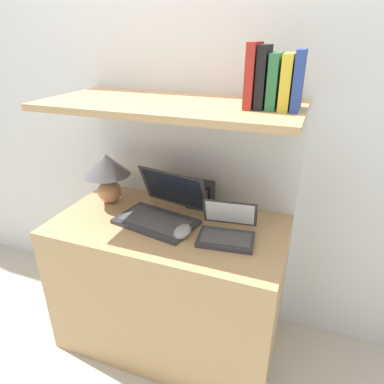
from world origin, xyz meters
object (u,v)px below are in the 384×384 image
(table_lamp, at_px, (107,171))
(router_box, at_px, (200,195))
(computer_mouse, at_px, (182,231))
(book_green, at_px, (275,81))
(book_black, at_px, (263,77))
(book_red, at_px, (253,75))
(book_blue, at_px, (299,81))
(book_yellow, at_px, (287,82))
(laptop_small, at_px, (227,231))
(laptop_large, at_px, (162,211))

(table_lamp, distance_m, router_box, 0.49)
(router_box, bearing_deg, computer_mouse, -86.10)
(book_green, height_order, book_black, book_black)
(computer_mouse, distance_m, book_red, 0.71)
(router_box, xyz_separation_m, book_green, (0.34, -0.15, 0.59))
(table_lamp, bearing_deg, book_red, -2.61)
(book_blue, bearing_deg, router_box, 160.54)
(router_box, xyz_separation_m, book_yellow, (0.38, -0.15, 0.59))
(book_green, bearing_deg, book_red, 180.00)
(table_lamp, distance_m, laptop_small, 0.70)
(table_lamp, relative_size, book_green, 1.34)
(laptop_small, bearing_deg, laptop_large, 171.88)
(table_lamp, bearing_deg, computer_mouse, -19.95)
(router_box, xyz_separation_m, book_black, (0.30, -0.15, 0.60))
(book_yellow, xyz_separation_m, book_green, (-0.05, 0.00, 0.00))
(table_lamp, bearing_deg, book_black, -2.47)
(book_yellow, bearing_deg, laptop_small, -153.48)
(laptop_large, xyz_separation_m, book_blue, (0.55, 0.04, 0.62))
(laptop_small, distance_m, computer_mouse, 0.20)
(book_blue, bearing_deg, computer_mouse, -160.44)
(book_black, bearing_deg, book_green, 0.00)
(book_green, xyz_separation_m, book_red, (-0.08, 0.00, 0.02))
(computer_mouse, bearing_deg, laptop_large, 145.00)
(book_blue, bearing_deg, book_black, 180.00)
(laptop_large, relative_size, book_green, 2.11)
(laptop_large, relative_size, book_black, 1.87)
(book_blue, bearing_deg, laptop_small, -157.84)
(book_yellow, relative_size, book_green, 0.99)
(book_green, height_order, book_red, book_red)
(book_red, bearing_deg, computer_mouse, -148.77)
(table_lamp, xyz_separation_m, book_yellow, (0.85, -0.03, 0.48))
(book_blue, distance_m, book_green, 0.09)
(laptop_small, distance_m, book_black, 0.65)
(book_yellow, bearing_deg, book_blue, 0.00)
(book_green, bearing_deg, table_lamp, 177.66)
(computer_mouse, relative_size, book_blue, 0.57)
(book_blue, height_order, book_black, book_black)
(laptop_large, height_order, laptop_small, laptop_large)
(table_lamp, relative_size, book_black, 1.19)
(book_blue, relative_size, book_red, 0.90)
(book_black, height_order, book_red, book_red)
(table_lamp, xyz_separation_m, book_black, (0.76, -0.03, 0.49))
(laptop_large, distance_m, book_yellow, 0.80)
(laptop_small, relative_size, router_box, 1.94)
(table_lamp, bearing_deg, laptop_large, -12.12)
(computer_mouse, bearing_deg, laptop_small, 16.49)
(laptop_small, bearing_deg, table_lamp, 169.86)
(laptop_large, xyz_separation_m, book_red, (0.39, 0.04, 0.63))
(table_lamp, relative_size, router_box, 1.94)
(router_box, height_order, book_yellow, book_yellow)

